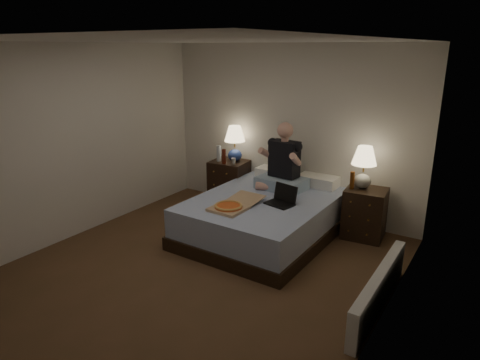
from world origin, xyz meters
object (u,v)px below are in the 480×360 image
Objects in this scene: lamp_right at (364,167)px; pizza_box at (228,207)px; person at (282,156)px; soda_can at (233,161)px; nightstand_right at (365,213)px; water_bottle at (219,153)px; beer_bottle_left at (224,157)px; nightstand_left at (230,183)px; radiator at (379,290)px; beer_bottle_right at (352,180)px; laptop at (280,196)px; bed at (265,216)px; lamp_left at (235,144)px.

lamp_right reaches higher than pizza_box.
soda_can is at bearing 175.99° from person.
nightstand_right is 2.68× the size of water_bottle.
soda_can is 0.17m from beer_bottle_left.
beer_bottle_left is at bearing -88.99° from nightstand_left.
nightstand_right is at bearing -7.07° from nightstand_left.
lamp_right reaches higher than beer_bottle_left.
pizza_box is 0.47× the size of radiator.
nightstand_left is 2.08m from beer_bottle_right.
laptop reaches higher than radiator.
bed is at bearing -155.19° from nightstand_right.
radiator is at bearing -73.36° from nightstand_right.
soda_can is 1.46m from pizza_box.
beer_bottle_left is (0.16, -0.09, -0.01)m from water_bottle.
beer_bottle_left reaches higher than laptop.
beer_bottle_right is at bearing 118.66° from radiator.
beer_bottle_right is (2.16, -0.06, -0.06)m from water_bottle.
bed is 1.20m from soda_can.
radiator is at bearing -14.56° from laptop.
nightstand_right is 1.20× the size of lamp_left.
person reaches higher than laptop.
radiator is (2.76, -1.68, -0.80)m from lamp_left.
lamp_right is at bearing 44.62° from beer_bottle_right.
bed is 1.23m from beer_bottle_right.
water_bottle is 0.33× the size of pizza_box.
lamp_right is 1.89m from radiator.
laptop is at bearing -38.19° from nightstand_left.
lamp_left is at bearing 117.31° from soda_can.
water_bottle is 0.31m from soda_can.
lamp_right is at bearing 33.94° from bed.
lamp_right is at bearing 3.60° from beer_bottle_left.
lamp_left is 2.06m from lamp_right.
beer_bottle_left is at bearing -179.12° from beer_bottle_right.
person reaches higher than bed.
bed is 9.37× the size of beer_bottle_right.
radiator is (2.97, -1.54, -0.64)m from water_bottle.
pizza_box is (0.84, -1.42, -0.42)m from lamp_left.
nightstand_left is 3.27m from radiator.
pizza_box is (-1.29, -1.30, 0.24)m from nightstand_right.
person is 0.74m from laptop.
nightstand_right is at bearing -18.59° from lamp_right.
nightstand_left is 1.64m from laptop.
pizza_box is at bearing -103.04° from bed.
beer_bottle_left is 0.14× the size of radiator.
beer_bottle_left reaches higher than soda_can.
nightstand_right is 2.91× the size of beer_bottle_left.
beer_bottle_right reaches higher than nightstand_right.
beer_bottle_left is 1.00× the size of beer_bottle_right.
nightstand_left is 2.12× the size of laptop.
water_bottle is at bearing 164.51° from laptop.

